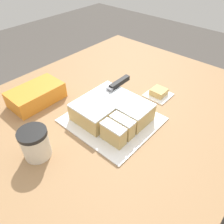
% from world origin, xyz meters
% --- Properties ---
extents(ground_plane, '(8.00, 8.00, 0.00)m').
position_xyz_m(ground_plane, '(0.00, 0.00, 0.00)').
color(ground_plane, '#4C4742').
extents(countertop, '(1.40, 1.10, 0.91)m').
position_xyz_m(countertop, '(0.00, 0.00, 0.46)').
color(countertop, '#936D47').
rests_on(countertop, ground_plane).
extents(cake_board, '(0.32, 0.35, 0.01)m').
position_xyz_m(cake_board, '(-0.05, -0.05, 0.91)').
color(cake_board, white).
rests_on(cake_board, countertop).
extents(cake, '(0.24, 0.26, 0.08)m').
position_xyz_m(cake, '(-0.04, -0.05, 0.96)').
color(cake, tan).
rests_on(cake, cake_board).
extents(knife, '(0.28, 0.03, 0.02)m').
position_xyz_m(knife, '(0.06, 0.02, 1.00)').
color(knife, silver).
rests_on(knife, cake).
extents(coffee_cup, '(0.10, 0.10, 0.11)m').
position_xyz_m(coffee_cup, '(-0.35, 0.02, 0.97)').
color(coffee_cup, beige).
rests_on(coffee_cup, countertop).
extents(paper_napkin, '(0.11, 0.11, 0.01)m').
position_xyz_m(paper_napkin, '(0.23, -0.10, 0.91)').
color(paper_napkin, white).
rests_on(paper_napkin, countertop).
extents(brownie, '(0.07, 0.07, 0.03)m').
position_xyz_m(brownie, '(0.23, -0.10, 0.93)').
color(brownie, tan).
rests_on(brownie, paper_napkin).
extents(storage_box, '(0.23, 0.14, 0.07)m').
position_xyz_m(storage_box, '(-0.18, 0.29, 0.95)').
color(storage_box, orange).
rests_on(storage_box, countertop).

